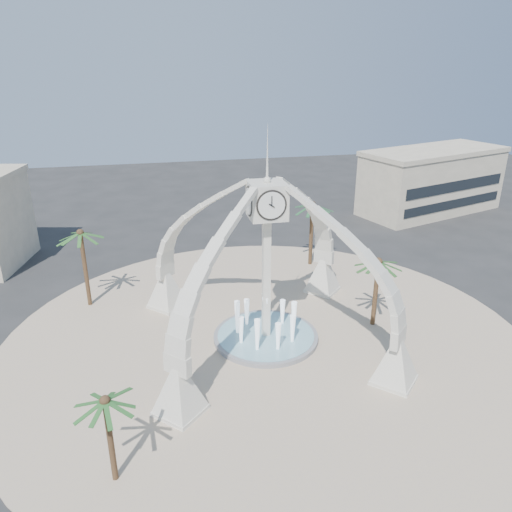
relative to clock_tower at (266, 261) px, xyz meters
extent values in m
plane|color=#282828|center=(0.00, 0.00, -6.49)|extent=(140.00, 140.00, 0.00)
cylinder|color=tan|center=(0.00, 0.00, -6.46)|extent=(40.00, 40.00, 0.06)
cube|color=silver|center=(0.00, 0.00, -1.59)|extent=(0.55, 0.55, 9.80)
cube|color=silver|center=(0.00, 0.00, 4.56)|extent=(2.50, 2.50, 2.50)
cone|color=silver|center=(0.00, 0.00, 7.81)|extent=(0.20, 0.20, 4.00)
cylinder|color=white|center=(0.00, -1.29, 4.56)|extent=(1.84, 0.04, 1.84)
pyramid|color=silver|center=(7.07, 7.07, -4.89)|extent=(3.80, 3.80, 3.20)
pyramid|color=silver|center=(-7.07, 7.07, -4.89)|extent=(3.80, 3.80, 3.20)
pyramid|color=silver|center=(-7.07, -7.07, -4.89)|extent=(3.80, 3.80, 3.20)
pyramid|color=silver|center=(7.07, -7.07, -4.89)|extent=(3.80, 3.80, 3.20)
cylinder|color=gray|center=(0.00, 0.00, -6.29)|extent=(8.00, 8.00, 0.40)
cylinder|color=#81B4C0|center=(0.00, 0.00, -6.07)|extent=(7.40, 7.40, 0.04)
cone|color=white|center=(0.00, 0.00, -4.47)|extent=(0.60, 0.60, 3.20)
cube|color=beige|center=(30.00, 28.00, -2.49)|extent=(21.49, 13.79, 8.00)
cube|color=beige|center=(30.00, 28.00, 1.81)|extent=(21.87, 14.17, 0.60)
cylinder|color=brown|center=(8.98, 0.33, -3.67)|extent=(0.37, 0.37, 5.65)
cylinder|color=brown|center=(-13.68, 8.81, -3.08)|extent=(0.36, 0.36, 6.82)
cylinder|color=brown|center=(7.94, 13.35, -3.18)|extent=(0.38, 0.38, 6.62)
cylinder|color=brown|center=(-10.75, -11.57, -3.96)|extent=(0.31, 0.31, 5.07)
camera|label=1|loc=(-7.89, -32.17, 13.87)|focal=35.00mm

